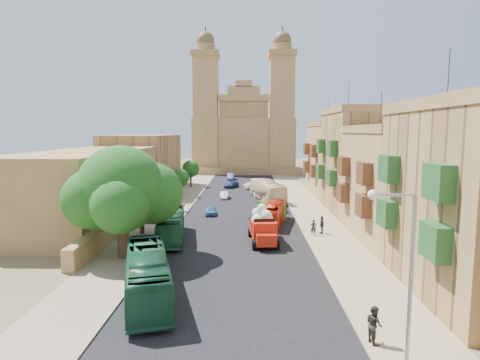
{
  "coord_description": "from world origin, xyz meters",
  "views": [
    {
      "loc": [
        1.09,
        -28.91,
        10.68
      ],
      "look_at": [
        0.0,
        26.0,
        4.0
      ],
      "focal_mm": 30.0,
      "sensor_mm": 36.0,
      "label": 1
    }
  ],
  "objects_px": {
    "street_tree_a": "(141,199)",
    "car_cream": "(276,205)",
    "car_blue_a": "(210,210)",
    "pedestrian_c": "(322,225)",
    "bus_green_south": "(147,274)",
    "bus_cream_east": "(267,190)",
    "street_tree_c": "(180,178)",
    "streetlamp": "(401,259)",
    "car_dkblue": "(231,185)",
    "pedestrian_a": "(313,227)",
    "ficus_tree": "(122,192)",
    "car_white_b": "(249,185)",
    "olive_pickup": "(271,210)",
    "pedestrian_b": "(374,324)",
    "church": "(244,136)",
    "car_blue_b": "(231,177)",
    "bus_red_east": "(273,214)",
    "car_white_a": "(224,195)",
    "street_tree_d": "(191,169)",
    "street_tree_b": "(165,190)",
    "bus_green_north": "(171,226)",
    "red_truck": "(263,226)"
  },
  "relations": [
    {
      "from": "pedestrian_a",
      "to": "bus_red_east",
      "type": "bearing_deg",
      "value": -49.69
    },
    {
      "from": "street_tree_b",
      "to": "car_cream",
      "type": "distance_m",
      "value": 15.2
    },
    {
      "from": "church",
      "to": "street_tree_d",
      "type": "relative_size",
      "value": 7.03
    },
    {
      "from": "bus_green_north",
      "to": "car_white_a",
      "type": "distance_m",
      "value": 24.79
    },
    {
      "from": "car_cream",
      "to": "car_white_b",
      "type": "xyz_separation_m",
      "value": [
        -3.71,
        20.45,
        0.01
      ]
    },
    {
      "from": "street_tree_c",
      "to": "streetlamp",
      "type": "height_order",
      "value": "streetlamp"
    },
    {
      "from": "bus_cream_east",
      "to": "pedestrian_b",
      "type": "xyz_separation_m",
      "value": [
        3.38,
        -42.35,
        -0.57
      ]
    },
    {
      "from": "bus_red_east",
      "to": "car_white_a",
      "type": "relative_size",
      "value": 2.57
    },
    {
      "from": "olive_pickup",
      "to": "car_dkblue",
      "type": "bearing_deg",
      "value": 102.76
    },
    {
      "from": "street_tree_a",
      "to": "pedestrian_a",
      "type": "distance_m",
      "value": 18.08
    },
    {
      "from": "red_truck",
      "to": "car_white_b",
      "type": "xyz_separation_m",
      "value": [
        -1.25,
        36.57,
        -0.93
      ]
    },
    {
      "from": "red_truck",
      "to": "bus_cream_east",
      "type": "relative_size",
      "value": 0.57
    },
    {
      "from": "bus_green_south",
      "to": "bus_cream_east",
      "type": "relative_size",
      "value": 0.98
    },
    {
      "from": "street_tree_c",
      "to": "pedestrian_b",
      "type": "height_order",
      "value": "street_tree_c"
    },
    {
      "from": "olive_pickup",
      "to": "pedestrian_c",
      "type": "xyz_separation_m",
      "value": [
        4.86,
        -7.65,
        0.02
      ]
    },
    {
      "from": "street_tree_d",
      "to": "ficus_tree",
      "type": "bearing_deg",
      "value": -89.24
    },
    {
      "from": "street_tree_a",
      "to": "car_cream",
      "type": "height_order",
      "value": "street_tree_a"
    },
    {
      "from": "car_blue_a",
      "to": "pedestrian_c",
      "type": "distance_m",
      "value": 15.66
    },
    {
      "from": "church",
      "to": "bus_red_east",
      "type": "bearing_deg",
      "value": -86.31
    },
    {
      "from": "church",
      "to": "bus_green_south",
      "type": "distance_m",
      "value": 83.33
    },
    {
      "from": "car_dkblue",
      "to": "pedestrian_b",
      "type": "relative_size",
      "value": 2.14
    },
    {
      "from": "street_tree_b",
      "to": "pedestrian_a",
      "type": "height_order",
      "value": "street_tree_b"
    },
    {
      "from": "pedestrian_a",
      "to": "street_tree_d",
      "type": "bearing_deg",
      "value": -61.34
    },
    {
      "from": "street_tree_d",
      "to": "olive_pickup",
      "type": "bearing_deg",
      "value": -63.43
    },
    {
      "from": "street_tree_c",
      "to": "red_truck",
      "type": "bearing_deg",
      "value": -65.22
    },
    {
      "from": "ficus_tree",
      "to": "car_white_b",
      "type": "xyz_separation_m",
      "value": [
        10.71,
        41.4,
        -4.99
      ]
    },
    {
      "from": "church",
      "to": "car_blue_a",
      "type": "relative_size",
      "value": 10.84
    },
    {
      "from": "church",
      "to": "ficus_tree",
      "type": "xyz_separation_m",
      "value": [
        -9.42,
        -74.61,
        -3.86
      ]
    },
    {
      "from": "ficus_tree",
      "to": "car_cream",
      "type": "bearing_deg",
      "value": 55.47
    },
    {
      "from": "streetlamp",
      "to": "car_white_b",
      "type": "distance_m",
      "value": 57.94
    },
    {
      "from": "olive_pickup",
      "to": "bus_cream_east",
      "type": "height_order",
      "value": "bus_cream_east"
    },
    {
      "from": "bus_cream_east",
      "to": "pedestrian_a",
      "type": "distance_m",
      "value": 21.54
    },
    {
      "from": "ficus_tree",
      "to": "pedestrian_b",
      "type": "bearing_deg",
      "value": -38.71
    },
    {
      "from": "bus_green_north",
      "to": "pedestrian_c",
      "type": "bearing_deg",
      "value": 1.53
    },
    {
      "from": "ficus_tree",
      "to": "bus_green_north",
      "type": "height_order",
      "value": "ficus_tree"
    },
    {
      "from": "pedestrian_a",
      "to": "pedestrian_b",
      "type": "bearing_deg",
      "value": 91.58
    },
    {
      "from": "car_dkblue",
      "to": "pedestrian_b",
      "type": "height_order",
      "value": "pedestrian_b"
    },
    {
      "from": "bus_cream_east",
      "to": "car_blue_a",
      "type": "distance_m",
      "value": 13.65
    },
    {
      "from": "ficus_tree",
      "to": "car_cream",
      "type": "relative_size",
      "value": 2.02
    },
    {
      "from": "church",
      "to": "car_blue_b",
      "type": "xyz_separation_m",
      "value": [
        -2.7,
        -19.03,
        -8.82
      ]
    },
    {
      "from": "bus_green_north",
      "to": "car_blue_a",
      "type": "height_order",
      "value": "bus_green_north"
    },
    {
      "from": "street_tree_d",
      "to": "car_dkblue",
      "type": "relative_size",
      "value": 1.24
    },
    {
      "from": "streetlamp",
      "to": "car_white_b",
      "type": "xyz_separation_m",
      "value": [
        -6.43,
        57.4,
        -4.53
      ]
    },
    {
      "from": "street_tree_d",
      "to": "car_blue_b",
      "type": "height_order",
      "value": "street_tree_d"
    },
    {
      "from": "bus_red_east",
      "to": "pedestrian_a",
      "type": "distance_m",
      "value": 6.3
    },
    {
      "from": "streetlamp",
      "to": "pedestrian_c",
      "type": "xyz_separation_m",
      "value": [
        1.14,
        24.35,
        -4.26
      ]
    },
    {
      "from": "car_white_b",
      "to": "car_blue_b",
      "type": "bearing_deg",
      "value": -84.47
    },
    {
      "from": "car_cream",
      "to": "bus_red_east",
      "type": "bearing_deg",
      "value": 83.87
    },
    {
      "from": "street_tree_a",
      "to": "pedestrian_c",
      "type": "height_order",
      "value": "street_tree_a"
    },
    {
      "from": "car_dkblue",
      "to": "pedestrian_a",
      "type": "height_order",
      "value": "pedestrian_a"
    }
  ]
}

